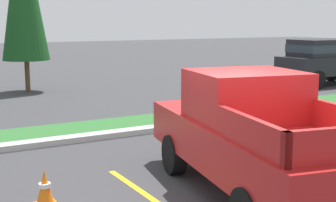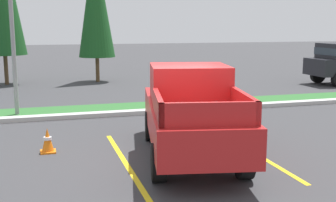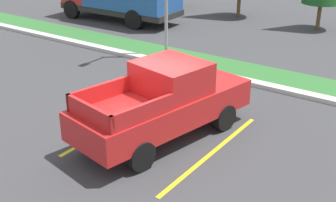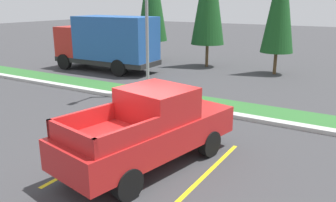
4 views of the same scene
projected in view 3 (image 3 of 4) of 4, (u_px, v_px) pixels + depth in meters
name	position (u px, v px, depth m)	size (l,w,h in m)	color
ground_plane	(151.00, 132.00, 12.77)	(120.00, 120.00, 0.00)	#38383A
parking_line_near	(121.00, 122.00, 13.34)	(0.12, 4.80, 0.01)	yellow
parking_line_far	(212.00, 153.00, 11.71)	(0.12, 4.80, 0.01)	yellow
curb_strip	(233.00, 78.00, 16.49)	(56.00, 0.40, 0.15)	#B2B2AD
grass_median	(247.00, 71.00, 17.34)	(56.00, 1.80, 0.06)	#2D662D
pickup_truck_main	(165.00, 102.00, 12.14)	(2.88, 5.49, 2.10)	black
traffic_cone	(108.00, 88.00, 15.02)	(0.36, 0.36, 0.60)	orange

